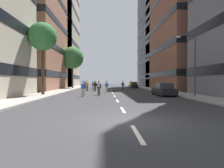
{
  "coord_description": "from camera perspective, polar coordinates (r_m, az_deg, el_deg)",
  "views": [
    {
      "loc": [
        -1.08,
        -8.05,
        1.8
      ],
      "look_at": [
        0.0,
        20.74,
        1.27
      ],
      "focal_mm": 28.93,
      "sensor_mm": 36.0,
      "label": 1
    }
  ],
  "objects": [
    {
      "name": "building_left_mid",
      "position": [
        44.81,
        -26.28,
        18.19
      ],
      "size": [
        16.65,
        22.11,
        29.98
      ],
      "color": "#9E6B51",
      "rests_on": "ground_plane"
    },
    {
      "name": "ground_plane",
      "position": [
        34.1,
        -0.33,
        -1.97
      ],
      "size": [
        155.92,
        155.92,
        0.0
      ],
      "primitive_type": "plane",
      "color": "#333335"
    },
    {
      "name": "skater_6",
      "position": [
        40.48,
        6.12,
        -0.1
      ],
      "size": [
        0.54,
        0.91,
        1.78
      ],
      "color": "brown",
      "rests_on": "ground_plane"
    },
    {
      "name": "skater_2",
      "position": [
        22.19,
        -4.18,
        -0.97
      ],
      "size": [
        0.56,
        0.92,
        1.78
      ],
      "color": "brown",
      "rests_on": "ground_plane"
    },
    {
      "name": "skater_0",
      "position": [
        34.47,
        -6.01,
        -0.25
      ],
      "size": [
        0.57,
        0.92,
        1.78
      ],
      "color": "brown",
      "rests_on": "ground_plane"
    },
    {
      "name": "building_right_mid",
      "position": [
        45.18,
        24.53,
        15.54
      ],
      "size": [
        16.65,
        22.0,
        26.16
      ],
      "color": "brown",
      "rests_on": "ground_plane"
    },
    {
      "name": "building_left_far",
      "position": [
        59.05,
        -20.05,
        16.46
      ],
      "size": [
        16.65,
        20.45,
        34.92
      ],
      "color": "#B2A893",
      "rests_on": "ground_plane"
    },
    {
      "name": "lane_markings",
      "position": [
        36.11,
        -0.43,
        -1.79
      ],
      "size": [
        0.16,
        62.2,
        0.01
      ],
      "color": "silver",
      "rests_on": "ground_plane"
    },
    {
      "name": "streetlamp_right",
      "position": [
        20.85,
        23.86,
        7.41
      ],
      "size": [
        2.13,
        0.3,
        6.5
      ],
      "color": "#3F3F44",
      "rests_on": "sidewalk_right"
    },
    {
      "name": "parked_car_near",
      "position": [
        22.47,
        16.02,
        -1.79
      ],
      "size": [
        1.82,
        4.4,
        1.52
      ],
      "color": "black",
      "rests_on": "ground_plane"
    },
    {
      "name": "skater_5",
      "position": [
        20.95,
        -9.09,
        -1.18
      ],
      "size": [
        0.55,
        0.92,
        1.78
      ],
      "color": "brown",
      "rests_on": "ground_plane"
    },
    {
      "name": "skater_9",
      "position": [
        28.07,
        -1.68,
        -0.54
      ],
      "size": [
        0.54,
        0.91,
        1.78
      ],
      "color": "brown",
      "rests_on": "ground_plane"
    },
    {
      "name": "street_tree_mid",
      "position": [
        43.15,
        -12.38,
        8.05
      ],
      "size": [
        5.07,
        5.07,
        9.49
      ],
      "color": "#4C3823",
      "rests_on": "sidewalk_left"
    },
    {
      "name": "skater_8",
      "position": [
        30.15,
        -5.35,
        -0.5
      ],
      "size": [
        0.53,
        0.9,
        1.78
      ],
      "color": "brown",
      "rests_on": "ground_plane"
    },
    {
      "name": "building_right_far",
      "position": [
        59.45,
        17.78,
        15.31
      ],
      "size": [
        16.65,
        17.28,
        32.8
      ],
      "color": "slate",
      "rests_on": "ground_plane"
    },
    {
      "name": "skater_3",
      "position": [
        31.7,
        -7.87,
        -0.43
      ],
      "size": [
        0.56,
        0.92,
        1.78
      ],
      "color": "brown",
      "rests_on": "ground_plane"
    },
    {
      "name": "street_tree_near",
      "position": [
        24.06,
        -21.08,
        13.64
      ],
      "size": [
        3.38,
        3.38,
        8.7
      ],
      "color": "#4C3823",
      "rests_on": "sidewalk_left"
    },
    {
      "name": "skater_4",
      "position": [
        43.49,
        -5.45,
        0.02
      ],
      "size": [
        0.56,
        0.92,
        1.78
      ],
      "color": "brown",
      "rests_on": "ground_plane"
    },
    {
      "name": "skater_1",
      "position": [
        34.45,
        3.45,
        -0.3
      ],
      "size": [
        0.54,
        0.91,
        1.78
      ],
      "color": "brown",
      "rests_on": "ground_plane"
    },
    {
      "name": "sidewalk_left",
      "position": [
        38.09,
        -13.64,
        -1.58
      ],
      "size": [
        3.08,
        71.46,
        0.14
      ],
      "primitive_type": "cube",
      "color": "#9E9991",
      "rests_on": "ground_plane"
    },
    {
      "name": "sidewalk_right",
      "position": [
        38.57,
        12.49,
        -1.54
      ],
      "size": [
        3.08,
        71.46,
        0.14
      ],
      "primitive_type": "cube",
      "color": "#9E9991",
      "rests_on": "ground_plane"
    },
    {
      "name": "skater_7",
      "position": [
        42.19,
        -8.43,
        -0.06
      ],
      "size": [
        0.53,
        0.9,
        1.78
      ],
      "color": "brown",
      "rests_on": "ground_plane"
    },
    {
      "name": "parked_car_mid",
      "position": [
        45.34,
        6.73,
        -0.34
      ],
      "size": [
        1.82,
        4.4,
        1.52
      ],
      "color": "black",
      "rests_on": "ground_plane"
    }
  ]
}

